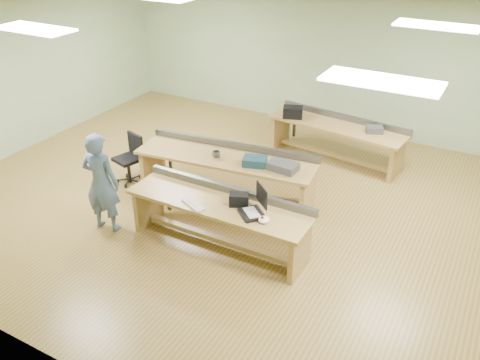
{
  "coord_description": "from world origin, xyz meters",
  "views": [
    {
      "loc": [
        3.65,
        -6.55,
        4.57
      ],
      "look_at": [
        0.36,
        -0.6,
        0.83
      ],
      "focal_mm": 38.0,
      "sensor_mm": 36.0,
      "label": 1
    }
  ],
  "objects_px": {
    "workbench_mid": "(227,166)",
    "workbench_front": "(220,213)",
    "drinks_can": "(223,156)",
    "task_chair": "(131,165)",
    "parts_bin_grey": "(283,166)",
    "laptop_base": "(252,214)",
    "mug": "(216,154)",
    "camera_bag": "(239,200)",
    "parts_bin_teal": "(255,161)",
    "person": "(101,183)",
    "workbench_back": "(337,134)"
  },
  "relations": [
    {
      "from": "workbench_mid",
      "to": "workbench_front",
      "type": "bearing_deg",
      "value": -70.01
    },
    {
      "from": "workbench_front",
      "to": "drinks_can",
      "type": "bearing_deg",
      "value": 118.71
    },
    {
      "from": "task_chair",
      "to": "parts_bin_grey",
      "type": "height_order",
      "value": "task_chair"
    },
    {
      "from": "laptop_base",
      "to": "mug",
      "type": "distance_m",
      "value": 1.91
    },
    {
      "from": "camera_bag",
      "to": "parts_bin_teal",
      "type": "bearing_deg",
      "value": 83.38
    },
    {
      "from": "parts_bin_grey",
      "to": "camera_bag",
      "type": "bearing_deg",
      "value": -94.19
    },
    {
      "from": "person",
      "to": "camera_bag",
      "type": "bearing_deg",
      "value": -175.65
    },
    {
      "from": "workbench_back",
      "to": "person",
      "type": "relative_size",
      "value": 1.72
    },
    {
      "from": "task_chair",
      "to": "drinks_can",
      "type": "distance_m",
      "value": 1.89
    },
    {
      "from": "person",
      "to": "parts_bin_teal",
      "type": "distance_m",
      "value": 2.46
    },
    {
      "from": "mug",
      "to": "drinks_can",
      "type": "bearing_deg",
      "value": -14.42
    },
    {
      "from": "person",
      "to": "parts_bin_grey",
      "type": "xyz_separation_m",
      "value": [
        2.19,
        1.83,
        -0.0
      ]
    },
    {
      "from": "workbench_front",
      "to": "parts_bin_grey",
      "type": "xyz_separation_m",
      "value": [
        0.39,
        1.34,
        0.26
      ]
    },
    {
      "from": "parts_bin_teal",
      "to": "mug",
      "type": "distance_m",
      "value": 0.71
    },
    {
      "from": "camera_bag",
      "to": "parts_bin_teal",
      "type": "xyz_separation_m",
      "value": [
        -0.39,
        1.23,
        -0.02
      ]
    },
    {
      "from": "parts_bin_grey",
      "to": "drinks_can",
      "type": "height_order",
      "value": "parts_bin_grey"
    },
    {
      "from": "person",
      "to": "mug",
      "type": "height_order",
      "value": "person"
    },
    {
      "from": "workbench_back",
      "to": "person",
      "type": "distance_m",
      "value": 4.72
    },
    {
      "from": "workbench_mid",
      "to": "mug",
      "type": "height_order",
      "value": "workbench_mid"
    },
    {
      "from": "person",
      "to": "laptop_base",
      "type": "relative_size",
      "value": 4.48
    },
    {
      "from": "workbench_front",
      "to": "workbench_back",
      "type": "xyz_separation_m",
      "value": [
        0.52,
        3.61,
        -0.0
      ]
    },
    {
      "from": "workbench_back",
      "to": "person",
      "type": "xyz_separation_m",
      "value": [
        -2.32,
        -4.1,
        0.26
      ]
    },
    {
      "from": "parts_bin_grey",
      "to": "task_chair",
      "type": "bearing_deg",
      "value": -171.29
    },
    {
      "from": "person",
      "to": "parts_bin_teal",
      "type": "height_order",
      "value": "person"
    },
    {
      "from": "drinks_can",
      "to": "task_chair",
      "type": "bearing_deg",
      "value": -171.01
    },
    {
      "from": "task_chair",
      "to": "workbench_mid",
      "type": "bearing_deg",
      "value": 29.61
    },
    {
      "from": "workbench_front",
      "to": "camera_bag",
      "type": "xyz_separation_m",
      "value": [
        0.29,
        0.05,
        0.29
      ]
    },
    {
      "from": "camera_bag",
      "to": "workbench_front",
      "type": "bearing_deg",
      "value": 165.97
    },
    {
      "from": "workbench_back",
      "to": "laptop_base",
      "type": "xyz_separation_m",
      "value": [
        0.06,
        -3.7,
        0.22
      ]
    },
    {
      "from": "workbench_back",
      "to": "drinks_can",
      "type": "height_order",
      "value": "drinks_can"
    },
    {
      "from": "workbench_back",
      "to": "mug",
      "type": "bearing_deg",
      "value": -111.9
    },
    {
      "from": "workbench_front",
      "to": "laptop_base",
      "type": "height_order",
      "value": "workbench_front"
    },
    {
      "from": "workbench_back",
      "to": "parts_bin_teal",
      "type": "height_order",
      "value": "parts_bin_teal"
    },
    {
      "from": "laptop_base",
      "to": "parts_bin_teal",
      "type": "xyz_separation_m",
      "value": [
        -0.67,
        1.37,
        0.05
      ]
    },
    {
      "from": "workbench_front",
      "to": "workbench_mid",
      "type": "xyz_separation_m",
      "value": [
        -0.67,
        1.35,
        0.01
      ]
    },
    {
      "from": "task_chair",
      "to": "mug",
      "type": "bearing_deg",
      "value": 26.68
    },
    {
      "from": "workbench_back",
      "to": "parts_bin_teal",
      "type": "distance_m",
      "value": 2.42
    },
    {
      "from": "mug",
      "to": "workbench_front",
      "type": "bearing_deg",
      "value": -56.87
    },
    {
      "from": "workbench_back",
      "to": "parts_bin_grey",
      "type": "bearing_deg",
      "value": -86.17
    },
    {
      "from": "camera_bag",
      "to": "task_chair",
      "type": "bearing_deg",
      "value": 138.69
    },
    {
      "from": "workbench_front",
      "to": "person",
      "type": "height_order",
      "value": "person"
    },
    {
      "from": "parts_bin_teal",
      "to": "parts_bin_grey",
      "type": "xyz_separation_m",
      "value": [
        0.48,
        0.06,
        -0.0
      ]
    },
    {
      "from": "workbench_front",
      "to": "task_chair",
      "type": "height_order",
      "value": "task_chair"
    },
    {
      "from": "task_chair",
      "to": "camera_bag",
      "type": "bearing_deg",
      "value": -1.68
    },
    {
      "from": "task_chair",
      "to": "drinks_can",
      "type": "height_order",
      "value": "task_chair"
    },
    {
      "from": "laptop_base",
      "to": "parts_bin_teal",
      "type": "relative_size",
      "value": 0.96
    },
    {
      "from": "laptop_base",
      "to": "task_chair",
      "type": "relative_size",
      "value": 0.4
    },
    {
      "from": "person",
      "to": "workbench_mid",
      "type": "bearing_deg",
      "value": -131.66
    },
    {
      "from": "person",
      "to": "task_chair",
      "type": "bearing_deg",
      "value": -75.01
    },
    {
      "from": "parts_bin_grey",
      "to": "drinks_can",
      "type": "bearing_deg",
      "value": -171.79
    }
  ]
}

